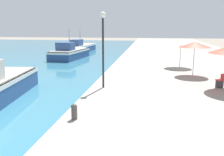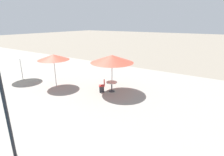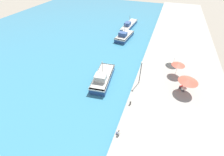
# 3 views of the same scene
# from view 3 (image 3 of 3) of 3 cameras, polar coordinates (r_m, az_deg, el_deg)

# --- Properties ---
(water_basin) EXTENTS (56.00, 90.00, 0.04)m
(water_basin) POSITION_cam_3_polar(r_m,az_deg,el_deg) (53.26, -18.38, 17.12)
(water_basin) COLOR teal
(water_basin) RESTS_ON ground_plane
(quay_promenade) EXTENTS (16.00, 90.00, 0.73)m
(quay_promenade) POSITION_cam_3_polar(r_m,az_deg,el_deg) (43.27, 24.72, 10.73)
(quay_promenade) COLOR gray
(quay_promenade) RESTS_ON ground_plane
(fishing_boat_near) EXTENTS (3.87, 8.36, 4.46)m
(fishing_boat_near) POSITION_cam_3_polar(r_m,az_deg,el_deg) (28.18, -3.56, 0.09)
(fishing_boat_near) COLOR navy
(fishing_boat_near) RESTS_ON water_basin
(fishing_boat_mid) EXTENTS (3.90, 7.79, 4.06)m
(fishing_boat_mid) POSITION_cam_3_polar(r_m,az_deg,el_deg) (44.35, 4.71, 15.66)
(fishing_boat_mid) COLOR navy
(fishing_boat_mid) RESTS_ON water_basin
(fishing_boat_far) EXTENTS (3.15, 10.99, 3.96)m
(fishing_boat_far) POSITION_cam_3_polar(r_m,az_deg,el_deg) (52.34, 6.52, 19.36)
(fishing_boat_far) COLOR navy
(fishing_boat_far) RESTS_ON water_basin
(cafe_umbrella_pink) EXTENTS (3.13, 3.13, 2.72)m
(cafe_umbrella_pink) POSITION_cam_3_polar(r_m,az_deg,el_deg) (27.10, 27.14, -0.76)
(cafe_umbrella_pink) COLOR #B7B7B7
(cafe_umbrella_pink) RESTS_ON quay_promenade
(cafe_umbrella_white) EXTENTS (2.42, 2.42, 2.57)m
(cafe_umbrella_white) POSITION_cam_3_polar(r_m,az_deg,el_deg) (30.51, 24.01, 4.83)
(cafe_umbrella_white) COLOR #B7B7B7
(cafe_umbrella_white) RESTS_ON quay_promenade
(cafe_umbrella_striped) EXTENTS (2.43, 2.43, 2.57)m
(cafe_umbrella_striped) POSITION_cam_3_polar(r_m,az_deg,el_deg) (33.78, 23.21, 8.52)
(cafe_umbrella_striped) COLOR #B7B7B7
(cafe_umbrella_striped) RESTS_ON quay_promenade
(cafe_table) EXTENTS (0.80, 0.80, 0.74)m
(cafe_table) POSITION_cam_3_polar(r_m,az_deg,el_deg) (28.17, 25.70, -3.75)
(cafe_table) COLOR #333338
(cafe_table) RESTS_ON quay_promenade
(cafe_chair_left) EXTENTS (0.58, 0.59, 0.91)m
(cafe_chair_left) POSITION_cam_3_polar(r_m,az_deg,el_deg) (28.64, 24.70, -3.13)
(cafe_chair_left) COLOR #2D2D33
(cafe_chair_left) RESTS_ON quay_promenade
(person_at_quay) EXTENTS (0.50, 0.36, 0.92)m
(person_at_quay) POSITION_cam_3_polar(r_m,az_deg,el_deg) (20.57, 2.52, -19.95)
(person_at_quay) COLOR #333D5B
(person_at_quay) RESTS_ON quay_promenade
(mooring_bollard) EXTENTS (0.26, 0.26, 0.65)m
(mooring_bollard) POSITION_cam_3_polar(r_m,az_deg,el_deg) (23.70, 7.01, -9.33)
(mooring_bollard) COLOR #4C4742
(mooring_bollard) RESTS_ON quay_promenade
(lamppost) EXTENTS (0.36, 0.36, 4.56)m
(lamppost) POSITION_cam_3_polar(r_m,az_deg,el_deg) (25.86, 10.95, 3.35)
(lamppost) COLOR #232328
(lamppost) RESTS_ON quay_promenade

